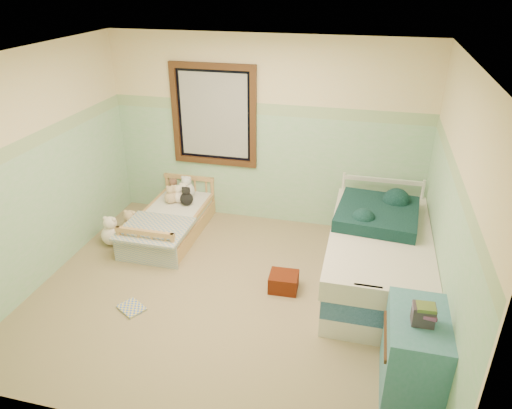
% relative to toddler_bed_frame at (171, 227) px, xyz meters
% --- Properties ---
extents(floor, '(4.20, 3.60, 0.02)m').
position_rel_toddler_bed_frame_xyz_m(floor, '(1.11, -1.05, -0.11)').
color(floor, brown).
rests_on(floor, ground).
extents(ceiling, '(4.20, 3.60, 0.02)m').
position_rel_toddler_bed_frame_xyz_m(ceiling, '(1.11, -1.05, 2.41)').
color(ceiling, beige).
rests_on(ceiling, wall_back).
extents(wall_back, '(4.20, 0.04, 2.50)m').
position_rel_toddler_bed_frame_xyz_m(wall_back, '(1.11, 0.75, 1.15)').
color(wall_back, beige).
rests_on(wall_back, floor).
extents(wall_front, '(4.20, 0.04, 2.50)m').
position_rel_toddler_bed_frame_xyz_m(wall_front, '(1.11, -2.85, 1.15)').
color(wall_front, beige).
rests_on(wall_front, floor).
extents(wall_left, '(0.04, 3.60, 2.50)m').
position_rel_toddler_bed_frame_xyz_m(wall_left, '(-0.99, -1.05, 1.15)').
color(wall_left, beige).
rests_on(wall_left, floor).
extents(wall_right, '(0.04, 3.60, 2.50)m').
position_rel_toddler_bed_frame_xyz_m(wall_right, '(3.21, -1.05, 1.15)').
color(wall_right, beige).
rests_on(wall_right, floor).
extents(wainscot_mint, '(4.20, 0.01, 1.50)m').
position_rel_toddler_bed_frame_xyz_m(wainscot_mint, '(1.11, 0.74, 0.65)').
color(wainscot_mint, '#7FBE81').
rests_on(wainscot_mint, floor).
extents(border_strip, '(4.20, 0.01, 0.15)m').
position_rel_toddler_bed_frame_xyz_m(border_strip, '(1.11, 0.74, 1.48)').
color(border_strip, '#4C7A56').
rests_on(border_strip, wall_back).
extents(window_frame, '(1.16, 0.06, 1.36)m').
position_rel_toddler_bed_frame_xyz_m(window_frame, '(0.41, 0.71, 1.35)').
color(window_frame, '#372012').
rests_on(window_frame, wall_back).
extents(window_blinds, '(0.92, 0.01, 1.12)m').
position_rel_toddler_bed_frame_xyz_m(window_blinds, '(0.41, 0.72, 1.35)').
color(window_blinds, beige).
rests_on(window_blinds, window_frame).
extents(toddler_bed_frame, '(0.75, 1.50, 0.19)m').
position_rel_toddler_bed_frame_xyz_m(toddler_bed_frame, '(0.00, 0.00, 0.00)').
color(toddler_bed_frame, '#A36C47').
rests_on(toddler_bed_frame, floor).
extents(toddler_mattress, '(0.69, 1.44, 0.12)m').
position_rel_toddler_bed_frame_xyz_m(toddler_mattress, '(0.00, 0.00, 0.16)').
color(toddler_mattress, silver).
rests_on(toddler_mattress, toddler_bed_frame).
extents(patchwork_quilt, '(0.82, 0.75, 0.03)m').
position_rel_toddler_bed_frame_xyz_m(patchwork_quilt, '(0.00, -0.47, 0.23)').
color(patchwork_quilt, '#6889AD').
rests_on(patchwork_quilt, toddler_mattress).
extents(plush_bed_brown, '(0.18, 0.18, 0.18)m').
position_rel_toddler_bed_frame_xyz_m(plush_bed_brown, '(-0.15, 0.50, 0.31)').
color(plush_bed_brown, brown).
rests_on(plush_bed_brown, toddler_mattress).
extents(plush_bed_white, '(0.22, 0.22, 0.22)m').
position_rel_toddler_bed_frame_xyz_m(plush_bed_white, '(0.05, 0.50, 0.32)').
color(plush_bed_white, silver).
rests_on(plush_bed_white, toddler_mattress).
extents(plush_bed_tan, '(0.17, 0.17, 0.17)m').
position_rel_toddler_bed_frame_xyz_m(plush_bed_tan, '(-0.10, 0.28, 0.30)').
color(plush_bed_tan, tan).
rests_on(plush_bed_tan, toddler_mattress).
extents(plush_bed_dark, '(0.18, 0.18, 0.18)m').
position_rel_toddler_bed_frame_xyz_m(plush_bed_dark, '(0.13, 0.28, 0.31)').
color(plush_bed_dark, black).
rests_on(plush_bed_dark, toddler_mattress).
extents(plush_floor_cream, '(0.26, 0.26, 0.26)m').
position_rel_toddler_bed_frame_xyz_m(plush_floor_cream, '(-0.63, -0.43, 0.04)').
color(plush_floor_cream, white).
rests_on(plush_floor_cream, floor).
extents(plush_floor_tan, '(0.25, 0.25, 0.25)m').
position_rel_toddler_bed_frame_xyz_m(plush_floor_tan, '(-0.49, -0.17, 0.03)').
color(plush_floor_tan, tan).
rests_on(plush_floor_tan, floor).
extents(twin_bed_frame, '(1.02, 2.04, 0.22)m').
position_rel_toddler_bed_frame_xyz_m(twin_bed_frame, '(2.66, -0.49, 0.01)').
color(twin_bed_frame, silver).
rests_on(twin_bed_frame, floor).
extents(twin_boxspring, '(1.02, 2.04, 0.22)m').
position_rel_toddler_bed_frame_xyz_m(twin_boxspring, '(2.66, -0.49, 0.23)').
color(twin_boxspring, navy).
rests_on(twin_boxspring, twin_bed_frame).
extents(twin_mattress, '(1.06, 2.08, 0.22)m').
position_rel_toddler_bed_frame_xyz_m(twin_mattress, '(2.66, -0.49, 0.45)').
color(twin_mattress, beige).
rests_on(twin_mattress, twin_boxspring).
extents(teal_blanket, '(0.94, 0.99, 0.14)m').
position_rel_toddler_bed_frame_xyz_m(teal_blanket, '(2.61, -0.19, 0.63)').
color(teal_blanket, black).
rests_on(teal_blanket, twin_mattress).
extents(dresser, '(0.47, 0.75, 0.75)m').
position_rel_toddler_bed_frame_xyz_m(dresser, '(2.97, -1.95, 0.28)').
color(dresser, teal).
rests_on(dresser, floor).
extents(book_stack, '(0.17, 0.13, 0.17)m').
position_rel_toddler_bed_frame_xyz_m(book_stack, '(2.97, -2.00, 0.73)').
color(book_stack, '#462929').
rests_on(book_stack, dresser).
extents(red_pillow, '(0.32, 0.29, 0.19)m').
position_rel_toddler_bed_frame_xyz_m(red_pillow, '(1.69, -0.85, 0.00)').
color(red_pillow, '#8E2807').
rests_on(red_pillow, floor).
extents(floor_book, '(0.34, 0.32, 0.03)m').
position_rel_toddler_bed_frame_xyz_m(floor_book, '(0.21, -1.56, -0.08)').
color(floor_book, yellow).
rests_on(floor_book, floor).
extents(extra_plush_0, '(0.18, 0.18, 0.18)m').
position_rel_toddler_bed_frame_xyz_m(extra_plush_0, '(0.05, 0.39, 0.31)').
color(extra_plush_0, white).
rests_on(extra_plush_0, toddler_mattress).
extents(extra_plush_1, '(0.17, 0.17, 0.17)m').
position_rel_toddler_bed_frame_xyz_m(extra_plush_1, '(0.00, 0.33, 0.30)').
color(extra_plush_1, white).
rests_on(extra_plush_1, toddler_mattress).
extents(extra_plush_2, '(0.17, 0.17, 0.17)m').
position_rel_toddler_bed_frame_xyz_m(extra_plush_2, '(-0.05, 0.33, 0.30)').
color(extra_plush_2, tan).
rests_on(extra_plush_2, toddler_mattress).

